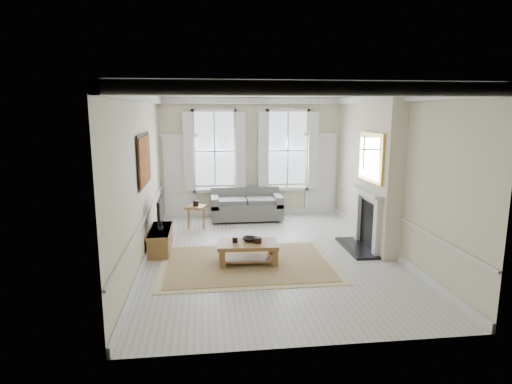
{
  "coord_description": "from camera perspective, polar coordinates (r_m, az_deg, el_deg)",
  "views": [
    {
      "loc": [
        -1.33,
        -8.59,
        3.05
      ],
      "look_at": [
        -0.21,
        0.69,
        1.25
      ],
      "focal_mm": 30.0,
      "sensor_mm": 36.0,
      "label": 1
    }
  ],
  "objects": [
    {
      "name": "hearth",
      "position": [
        9.88,
        13.31,
        -7.24
      ],
      "size": [
        0.55,
        1.5,
        0.05
      ],
      "primitive_type": "cube",
      "color": "black",
      "rests_on": "floor"
    },
    {
      "name": "coffee_table",
      "position": [
        8.61,
        -1.12,
        -7.26
      ],
      "size": [
        1.23,
        0.76,
        0.45
      ],
      "rotation": [
        0.0,
        0.0,
        -0.06
      ],
      "color": "brown",
      "rests_on": "rug"
    },
    {
      "name": "right_wall",
      "position": [
        9.55,
        17.55,
        2.26
      ],
      "size": [
        0.0,
        7.2,
        7.2
      ],
      "primitive_type": "plane",
      "rotation": [
        1.57,
        0.0,
        -1.57
      ],
      "color": "beige",
      "rests_on": "floor"
    },
    {
      "name": "ceramic_pot_b",
      "position": [
        8.55,
        0.26,
        -6.47
      ],
      "size": [
        0.15,
        0.15,
        0.11
      ],
      "primitive_type": "cylinder",
      "color": "black",
      "rests_on": "coffee_table"
    },
    {
      "name": "rug",
      "position": [
        8.73,
        -1.11,
        -9.47
      ],
      "size": [
        3.5,
        2.6,
        0.02
      ],
      "primitive_type": "cube",
      "color": "#9D8151",
      "rests_on": "floor"
    },
    {
      "name": "window_left",
      "position": [
        12.2,
        -5.54,
        5.43
      ],
      "size": [
        1.26,
        0.2,
        2.2
      ],
      "primitive_type": null,
      "color": "#B2BCC6",
      "rests_on": "back_wall"
    },
    {
      "name": "floor",
      "position": [
        9.22,
        1.86,
        -8.44
      ],
      "size": [
        7.2,
        7.2,
        0.0
      ],
      "primitive_type": "plane",
      "color": "#B7B5AD",
      "rests_on": "ground"
    },
    {
      "name": "left_wall",
      "position": [
        8.79,
        -15.08,
        1.68
      ],
      "size": [
        0.0,
        7.2,
        7.2
      ],
      "primitive_type": "plane",
      "rotation": [
        1.57,
        0.0,
        1.57
      ],
      "color": "beige",
      "rests_on": "floor"
    },
    {
      "name": "tv_stand",
      "position": [
        9.7,
        -12.6,
        -6.22
      ],
      "size": [
        0.43,
        1.34,
        0.48
      ],
      "primitive_type": "cube",
      "color": "brown",
      "rests_on": "floor"
    },
    {
      "name": "bowl",
      "position": [
        8.68,
        -0.86,
        -6.31
      ],
      "size": [
        0.39,
        0.39,
        0.07
      ],
      "primitive_type": "imported",
      "rotation": [
        0.0,
        0.0,
        -0.43
      ],
      "color": "black",
      "rests_on": "coffee_table"
    },
    {
      "name": "back_wall",
      "position": [
        12.34,
        -0.63,
        4.61
      ],
      "size": [
        5.2,
        0.0,
        5.2
      ],
      "primitive_type": "plane",
      "rotation": [
        1.57,
        0.0,
        0.0
      ],
      "color": "beige",
      "rests_on": "floor"
    },
    {
      "name": "painting",
      "position": [
        9.03,
        -14.67,
        4.18
      ],
      "size": [
        0.05,
        1.66,
        1.06
      ],
      "primitive_type": "cube",
      "color": "#AF691E",
      "rests_on": "left_wall"
    },
    {
      "name": "side_table",
      "position": [
        11.35,
        -8.01,
        -2.38
      ],
      "size": [
        0.61,
        0.61,
        0.58
      ],
      "rotation": [
        0.0,
        0.0,
        -0.37
      ],
      "color": "brown",
      "rests_on": "floor"
    },
    {
      "name": "mirror",
      "position": [
        9.53,
        15.03,
        4.5
      ],
      "size": [
        0.06,
        1.26,
        1.06
      ],
      "primitive_type": "cube",
      "color": "gold",
      "rests_on": "chimney_breast"
    },
    {
      "name": "door_left",
      "position": [
        12.32,
        -10.13,
        1.85
      ],
      "size": [
        0.9,
        0.08,
        2.3
      ],
      "primitive_type": "cube",
      "color": "silver",
      "rests_on": "floor"
    },
    {
      "name": "ceiling",
      "position": [
        8.7,
        2.0,
        13.19
      ],
      "size": [
        7.2,
        7.2,
        0.0
      ],
      "primitive_type": "plane",
      "rotation": [
        3.14,
        0.0,
        0.0
      ],
      "color": "white",
      "rests_on": "back_wall"
    },
    {
      "name": "fireplace",
      "position": [
        9.76,
        14.6,
        -3.21
      ],
      "size": [
        0.21,
        1.45,
        1.33
      ],
      "color": "silver",
      "rests_on": "floor"
    },
    {
      "name": "window_right",
      "position": [
        12.43,
        4.23,
        5.56
      ],
      "size": [
        1.26,
        0.2,
        2.2
      ],
      "primitive_type": null,
      "color": "#B2BCC6",
      "rests_on": "back_wall"
    },
    {
      "name": "tv",
      "position": [
        9.53,
        -12.62,
        -2.56
      ],
      "size": [
        0.08,
        0.9,
        0.68
      ],
      "color": "black",
      "rests_on": "tv_stand"
    },
    {
      "name": "ceramic_pot_a",
      "position": [
        8.6,
        -2.82,
        -6.35
      ],
      "size": [
        0.11,
        0.11,
        0.11
      ],
      "primitive_type": "cylinder",
      "color": "black",
      "rests_on": "coffee_table"
    },
    {
      "name": "door_right",
      "position": [
        12.76,
        8.59,
        2.21
      ],
      "size": [
        0.9,
        0.08,
        2.3
      ],
      "primitive_type": "cube",
      "color": "silver",
      "rests_on": "floor"
    },
    {
      "name": "sofa",
      "position": [
        12.06,
        -1.32,
        -1.96
      ],
      "size": [
        1.96,
        0.96,
        0.89
      ],
      "color": "slate",
      "rests_on": "floor"
    },
    {
      "name": "chimney_breast",
      "position": [
        9.66,
        16.12,
        2.43
      ],
      "size": [
        0.35,
        1.7,
        3.38
      ],
      "primitive_type": "cube",
      "color": "beige",
      "rests_on": "floor"
    }
  ]
}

